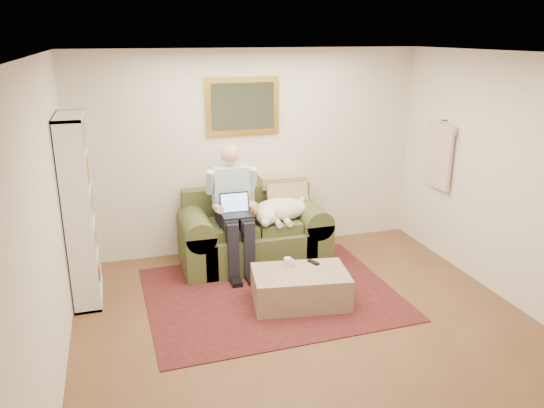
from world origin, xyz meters
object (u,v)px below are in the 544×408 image
seated_man (235,210)px  coffee_mug (288,262)px  sofa (253,238)px  sleeping_dog (280,209)px  laptop (236,209)px  ottoman (300,288)px  bookshelf (79,211)px

seated_man → coffee_mug: (0.38, -0.88, -0.35)m
sofa → coffee_mug: 1.05m
sofa → coffee_mug: (0.11, -1.04, 0.10)m
sleeping_dog → coffee_mug: bearing=-102.6°
laptop → sleeping_dog: bearing=13.6°
ottoman → coffee_mug: size_ratio=9.98×
bookshelf → coffee_mug: bearing=-16.8°
sleeping_dog → laptop: bearing=-166.4°
sofa → sleeping_dog: bearing=-15.7°
bookshelf → ottoman: bearing=-20.2°
seated_man → coffee_mug: 1.02m
ottoman → coffee_mug: 0.30m
coffee_mug → sofa: bearing=96.1°
seated_man → ottoman: 1.28m
sofa → sleeping_dog: 0.51m
coffee_mug → sleeping_dog: bearing=77.4°
sleeping_dog → ottoman: bearing=-96.5°
coffee_mug → seated_man: bearing=113.5°
sofa → bookshelf: 2.14m
sofa → sleeping_dog: size_ratio=2.43×
laptop → ottoman: size_ratio=0.35×
sofa → coffee_mug: bearing=-83.9°
seated_man → bookshelf: bookshelf is taller
laptop → coffee_mug: laptop is taller
coffee_mug → bookshelf: 2.27m
laptop → bookshelf: (-1.71, -0.18, 0.20)m
seated_man → sofa: bearing=31.5°
seated_man → laptop: seated_man is taller
seated_man → laptop: bearing=-90.0°
sleeping_dog → seated_man: bearing=-172.9°
ottoman → coffee_mug: coffee_mug is taller
seated_man → ottoman: bearing=-66.0°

